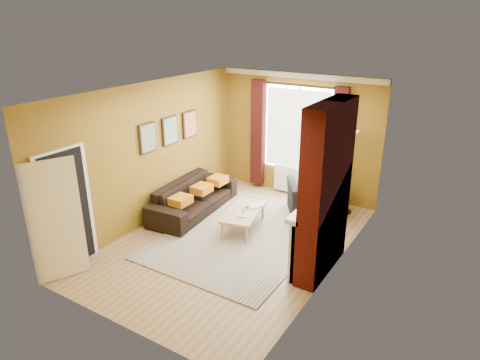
% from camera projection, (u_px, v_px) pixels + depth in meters
% --- Properties ---
extents(ground, '(5.50, 5.50, 0.00)m').
position_uv_depth(ground, '(233.00, 241.00, 7.99)').
color(ground, olive).
rests_on(ground, ground).
extents(room_walls, '(3.82, 5.54, 2.83)m').
position_uv_depth(room_walls, '(272.00, 174.00, 7.40)').
color(room_walls, olive).
rests_on(room_walls, ground).
extents(striped_rug, '(2.64, 3.64, 0.02)m').
position_uv_depth(striped_rug, '(244.00, 235.00, 8.20)').
color(striped_rug, teal).
rests_on(striped_rug, ground).
extents(sofa, '(1.10, 2.38, 0.67)m').
position_uv_depth(sofa, '(193.00, 197.00, 9.09)').
color(sofa, black).
rests_on(sofa, ground).
extents(armchair, '(1.45, 1.41, 0.72)m').
position_uv_depth(armchair, '(315.00, 198.00, 8.97)').
color(armchair, black).
rests_on(armchair, ground).
extents(coffee_table, '(0.85, 1.29, 0.40)m').
position_uv_depth(coffee_table, '(243.00, 213.00, 8.32)').
color(coffee_table, tan).
rests_on(coffee_table, ground).
extents(wicker_stool, '(0.44, 0.44, 0.51)m').
position_uv_depth(wicker_stool, '(308.00, 192.00, 9.58)').
color(wicker_stool, '#9C7343').
rests_on(wicker_stool, ground).
extents(floor_lamp, '(0.33, 0.33, 1.80)m').
position_uv_depth(floor_lamp, '(351.00, 149.00, 8.66)').
color(floor_lamp, black).
rests_on(floor_lamp, ground).
extents(book_a, '(0.27, 0.30, 0.02)m').
position_uv_depth(book_a, '(238.00, 214.00, 8.14)').
color(book_a, '#999999').
rests_on(book_a, coffee_table).
extents(book_b, '(0.31, 0.34, 0.02)m').
position_uv_depth(book_b, '(252.00, 204.00, 8.57)').
color(book_b, '#999999').
rests_on(book_b, coffee_table).
extents(mug, '(0.11, 0.11, 0.09)m').
position_uv_depth(mug, '(244.00, 211.00, 8.19)').
color(mug, '#999999').
rests_on(mug, coffee_table).
extents(tv_remote, '(0.08, 0.17, 0.02)m').
position_uv_depth(tv_remote, '(246.00, 208.00, 8.41)').
color(tv_remote, '#27272A').
rests_on(tv_remote, coffee_table).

